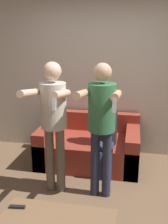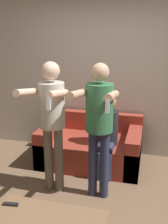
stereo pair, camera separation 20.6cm
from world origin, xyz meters
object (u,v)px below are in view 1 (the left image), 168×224
at_px(remote_far, 17,207).
at_px(couch, 89,146).
at_px(person_standing_right, 102,117).
at_px(coffee_table, 57,223).
at_px(person_standing_left, 53,114).
at_px(person_seated, 106,131).

bearing_deg(remote_far, couch, 77.70).
xyz_separation_m(person_standing_right, coffee_table, (-0.26, -0.97, -0.71)).
bearing_deg(coffee_table, remote_far, 169.16).
bearing_deg(person_standing_left, couch, 71.90).
relative_size(person_standing_left, coffee_table, 1.58).
bearing_deg(person_standing_right, couch, 108.09).
bearing_deg(couch, remote_far, -102.30).
distance_m(person_standing_left, remote_far, 1.11).
height_order(person_standing_right, coffee_table, person_standing_right).
distance_m(couch, person_seated, 0.52).
relative_size(couch, remote_far, 9.95).
bearing_deg(coffee_table, person_standing_left, 108.13).
relative_size(couch, coffee_table, 1.46).
relative_size(person_standing_right, remote_far, 10.79).
height_order(couch, person_standing_right, person_standing_right).
relative_size(person_standing_right, coffee_table, 1.58).
bearing_deg(person_standing_right, person_seated, 90.77).
bearing_deg(couch, person_seated, -39.21).
height_order(person_standing_left, remote_far, person_standing_left).
relative_size(couch, person_standing_left, 0.92).
height_order(person_standing_left, person_standing_right, person_standing_left).
bearing_deg(coffee_table, couch, 90.85).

